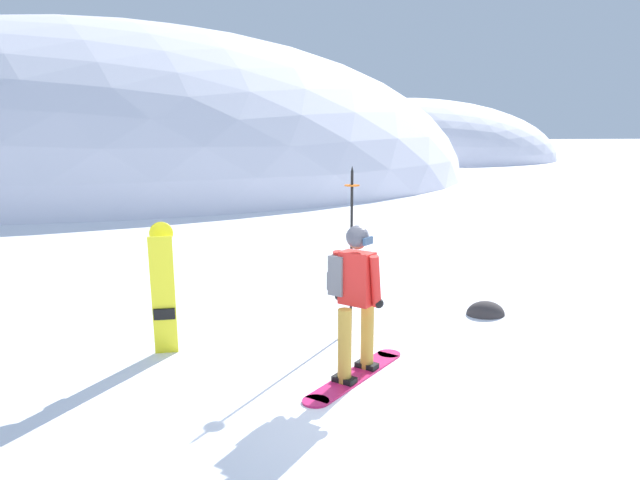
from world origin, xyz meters
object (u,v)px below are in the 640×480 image
(spare_snowboard, at_px, (163,289))
(piste_marker_near, at_px, (351,239))
(rock_mid, at_px, (485,315))
(snowboarder_main, at_px, (354,297))

(spare_snowboard, relative_size, piste_marker_near, 0.73)
(spare_snowboard, height_order, piste_marker_near, piste_marker_near)
(piste_marker_near, distance_m, rock_mid, 2.52)
(piste_marker_near, relative_size, rock_mid, 3.92)
(snowboarder_main, xyz_separation_m, rock_mid, (2.45, 1.85, -0.92))
(snowboarder_main, relative_size, piste_marker_near, 0.76)
(snowboarder_main, height_order, rock_mid, snowboarder_main)
(snowboarder_main, xyz_separation_m, spare_snowboard, (-2.12, 1.00, -0.08))
(snowboarder_main, relative_size, spare_snowboard, 1.04)
(piste_marker_near, height_order, rock_mid, piste_marker_near)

